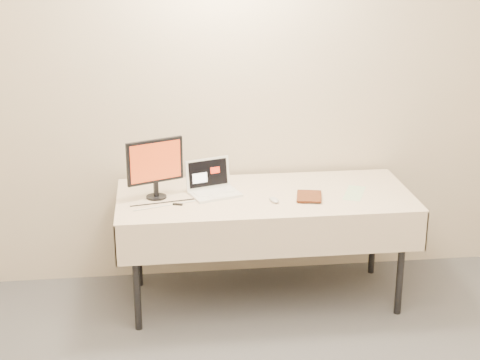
{
  "coord_description": "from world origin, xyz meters",
  "views": [
    {
      "loc": [
        -0.67,
        -2.27,
        2.35
      ],
      "look_at": [
        -0.16,
        1.99,
        0.86
      ],
      "focal_mm": 55.0,
      "sensor_mm": 36.0,
      "label": 1
    }
  ],
  "objects": [
    {
      "name": "back_wall",
      "position": [
        0.0,
        2.5,
        1.35
      ],
      "size": [
        4.0,
        0.1,
        2.7
      ],
      "primitive_type": "cube",
      "color": "beige",
      "rests_on": "ground"
    },
    {
      "name": "table",
      "position": [
        0.0,
        2.05,
        0.68
      ],
      "size": [
        1.86,
        0.81,
        0.74
      ],
      "color": "black",
      "rests_on": "ground"
    },
    {
      "name": "laptop",
      "position": [
        -0.33,
        2.11,
        0.79
      ],
      "size": [
        0.36,
        0.32,
        0.21
      ],
      "rotation": [
        0.0,
        0.0,
        0.32
      ],
      "color": "white",
      "rests_on": "table"
    },
    {
      "name": "monitor",
      "position": [
        -0.68,
        2.07,
        0.96
      ],
      "size": [
        0.35,
        0.17,
        0.38
      ],
      "rotation": [
        0.0,
        0.0,
        0.39
      ],
      "color": "black",
      "rests_on": "table"
    },
    {
      "name": "book",
      "position": [
        0.19,
        1.96,
        0.84
      ],
      "size": [
        0.15,
        0.05,
        0.21
      ],
      "primitive_type": "imported",
      "rotation": [
        0.0,
        0.0,
        -0.22
      ],
      "color": "#903E1A",
      "rests_on": "table"
    },
    {
      "name": "alarm_clock",
      "position": [
        -0.35,
        2.36,
        0.76
      ],
      "size": [
        0.11,
        0.05,
        0.04
      ],
      "rotation": [
        0.0,
        0.0,
        0.09
      ],
      "color": "black",
      "rests_on": "table"
    },
    {
      "name": "clicker",
      "position": [
        0.04,
        1.91,
        0.75
      ],
      "size": [
        0.07,
        0.11,
        0.02
      ],
      "primitive_type": "ellipsoid",
      "rotation": [
        0.0,
        0.0,
        0.27
      ],
      "color": "silver",
      "rests_on": "table"
    },
    {
      "name": "paper_form",
      "position": [
        0.57,
        2.0,
        0.74
      ],
      "size": [
        0.21,
        0.3,
        0.0
      ],
      "primitive_type": "cube",
      "rotation": [
        0.0,
        0.0,
        -0.41
      ],
      "color": "#B3D3A8",
      "rests_on": "table"
    },
    {
      "name": "usb_dongle",
      "position": [
        -0.55,
        1.92,
        0.74
      ],
      "size": [
        0.06,
        0.04,
        0.01
      ],
      "primitive_type": "cube",
      "rotation": [
        0.0,
        0.0,
        -0.31
      ],
      "color": "black",
      "rests_on": "table"
    }
  ]
}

